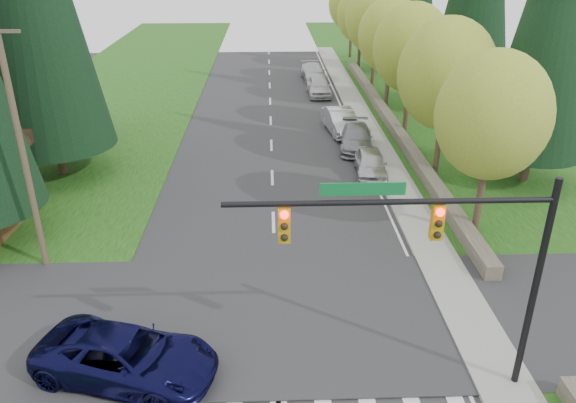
{
  "coord_description": "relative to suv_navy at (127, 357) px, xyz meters",
  "views": [
    {
      "loc": [
        -0.17,
        -8.36,
        12.31
      ],
      "look_at": [
        0.56,
        11.85,
        2.8
      ],
      "focal_mm": 35.0,
      "sensor_mm": 36.0,
      "label": 1
    }
  ],
  "objects": [
    {
      "name": "grass_east",
      "position": [
        17.59,
        14.77,
        -0.75
      ],
      "size": [
        14.0,
        110.0,
        0.06
      ],
      "primitive_type": "cube",
      "color": "#144412",
      "rests_on": "ground"
    },
    {
      "name": "grass_west",
      "position": [
        -8.41,
        14.77,
        -0.75
      ],
      "size": [
        14.0,
        110.0,
        0.06
      ],
      "primitive_type": "cube",
      "color": "#144412",
      "rests_on": "ground"
    },
    {
      "name": "cross_street",
      "position": [
        4.59,
        2.77,
        -0.78
      ],
      "size": [
        120.0,
        8.0,
        0.1
      ],
      "primitive_type": "cube",
      "color": "#28282B",
      "rests_on": "ground"
    },
    {
      "name": "sidewalk_east",
      "position": [
        11.49,
        16.77,
        -0.72
      ],
      "size": [
        1.8,
        80.0,
        0.13
      ],
      "primitive_type": "cube",
      "color": "gray",
      "rests_on": "ground"
    },
    {
      "name": "curb_east",
      "position": [
        10.64,
        16.77,
        -0.72
      ],
      "size": [
        0.2,
        80.0,
        0.13
      ],
      "primitive_type": "cube",
      "color": "gray",
      "rests_on": "ground"
    },
    {
      "name": "stone_wall_north",
      "position": [
        13.19,
        24.77,
        -0.43
      ],
      "size": [
        0.7,
        40.0,
        0.7
      ],
      "primitive_type": "cube",
      "color": "#4C4438",
      "rests_on": "ground"
    },
    {
      "name": "traffic_signal",
      "position": [
        8.96,
        -0.73,
        4.2
      ],
      "size": [
        8.7,
        0.37,
        6.8
      ],
      "color": "black",
      "rests_on": "ground"
    },
    {
      "name": "utility_pole",
      "position": [
        -4.91,
        6.77,
        4.36
      ],
      "size": [
        1.6,
        0.24,
        10.0
      ],
      "color": "#473828",
      "rests_on": "ground"
    },
    {
      "name": "decid_tree_0",
      "position": [
        13.79,
        8.77,
        4.82
      ],
      "size": [
        4.8,
        4.8,
        8.37
      ],
      "color": "#38281C",
      "rests_on": "ground"
    },
    {
      "name": "decid_tree_1",
      "position": [
        13.89,
        15.77,
        5.02
      ],
      "size": [
        5.2,
        5.2,
        8.8
      ],
      "color": "#38281C",
      "rests_on": "ground"
    },
    {
      "name": "decid_tree_2",
      "position": [
        13.69,
        22.77,
        5.15
      ],
      "size": [
        5.0,
        5.0,
        8.82
      ],
      "color": "#38281C",
      "rests_on": "ground"
    },
    {
      "name": "decid_tree_3",
      "position": [
        13.79,
        29.77,
        4.88
      ],
      "size": [
        5.0,
        5.0,
        8.55
      ],
      "color": "#38281C",
      "rests_on": "ground"
    },
    {
      "name": "decid_tree_4",
      "position": [
        13.89,
        36.77,
        5.28
      ],
      "size": [
        5.4,
        5.4,
        9.18
      ],
      "color": "#38281C",
      "rests_on": "ground"
    },
    {
      "name": "decid_tree_5",
      "position": [
        13.69,
        43.77,
        4.75
      ],
      "size": [
        4.8,
        4.8,
        8.3
      ],
      "color": "#38281C",
      "rests_on": "ground"
    },
    {
      "name": "decid_tree_6",
      "position": [
        13.79,
        50.77,
        5.08
      ],
      "size": [
        5.2,
        5.2,
        8.86
      ],
      "color": "#38281C",
      "rests_on": "ground"
    },
    {
      "name": "suv_navy",
      "position": [
        0.0,
        0.0,
        0.0
      ],
      "size": [
        6.13,
        4.11,
        1.56
      ],
      "primitive_type": "imported",
      "rotation": [
        0.0,
        0.0,
        1.28
      ],
      "color": "black",
      "rests_on": "ground"
    },
    {
      "name": "parked_car_a",
      "position": [
        10.19,
        15.92,
        -0.06
      ],
      "size": [
        2.03,
        4.34,
        1.44
      ],
      "primitive_type": "imported",
      "rotation": [
        0.0,
        0.0,
        -0.08
      ],
      "color": "#B6B6BB",
      "rests_on": "ground"
    },
    {
      "name": "parked_car_b",
      "position": [
        10.03,
        20.45,
        -0.06
      ],
      "size": [
        2.58,
        5.17,
        1.44
      ],
      "primitive_type": "imported",
      "rotation": [
        0.0,
        0.0,
        -0.11
      ],
      "color": "gray",
      "rests_on": "ground"
    },
    {
      "name": "parked_car_c",
      "position": [
        9.44,
        23.77,
        0.04
      ],
      "size": [
        2.38,
        5.15,
        1.63
      ],
      "primitive_type": "imported",
      "rotation": [
        0.0,
        0.0,
        0.13
      ],
      "color": "silver",
      "rests_on": "ground"
    },
    {
      "name": "parked_car_d",
      "position": [
        8.79,
        34.04,
        0.01
      ],
      "size": [
        1.95,
        4.66,
        1.57
      ],
      "primitive_type": "imported",
      "rotation": [
        0.0,
        0.0,
        0.02
      ],
      "color": "silver",
      "rests_on": "ground"
    },
    {
      "name": "parked_car_e",
      "position": [
        8.79,
        39.85,
        -0.04
      ],
      "size": [
        2.49,
        5.27,
        1.48
      ],
      "primitive_type": "imported",
      "rotation": [
        0.0,
        0.0,
        0.08
      ],
      "color": "#B7B7BC",
      "rests_on": "ground"
    }
  ]
}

